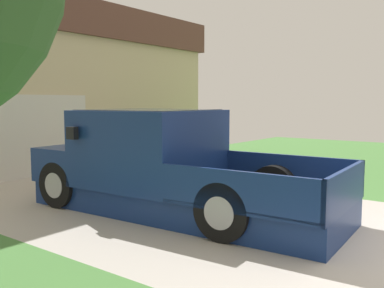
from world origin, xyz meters
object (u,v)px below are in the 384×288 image
(person_with_hat, at_px, (191,144))
(house_with_garage, at_px, (23,86))
(wheeled_trash_bin, at_px, (130,143))
(pickup_truck, at_px, (159,165))
(handbag, at_px, (201,187))

(person_with_hat, xyz_separation_m, house_with_garage, (0.90, 7.45, 1.36))
(person_with_hat, distance_m, wheeled_trash_bin, 4.44)
(pickup_truck, bearing_deg, handbag, 3.41)
(wheeled_trash_bin, bearing_deg, pickup_truck, -130.19)
(wheeled_trash_bin, bearing_deg, person_with_hat, -118.74)
(pickup_truck, height_order, handbag, pickup_truck)
(pickup_truck, distance_m, person_with_hat, 1.60)
(person_with_hat, bearing_deg, wheeled_trash_bin, -135.75)
(person_with_hat, height_order, house_with_garage, house_with_garage)
(person_with_hat, bearing_deg, handbag, 68.97)
(handbag, distance_m, house_with_garage, 8.09)
(person_with_hat, distance_m, handbag, 0.89)
(pickup_truck, xyz_separation_m, person_with_hat, (1.52, 0.44, 0.21))
(pickup_truck, xyz_separation_m, wheeled_trash_bin, (3.65, 4.32, -0.17))
(person_with_hat, xyz_separation_m, handbag, (-0.02, -0.27, -0.85))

